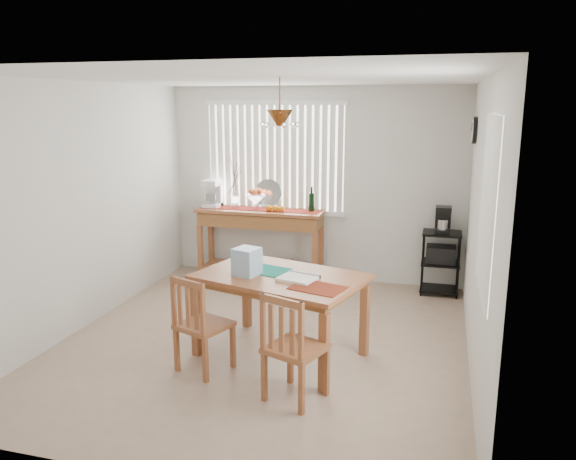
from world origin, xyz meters
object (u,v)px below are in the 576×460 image
(chair_left, at_px, (201,325))
(dining_table, at_px, (280,284))
(wire_cart, at_px, (441,257))
(cart_items, at_px, (443,220))
(chair_right, at_px, (293,348))
(sideboard, at_px, (261,227))

(chair_left, bearing_deg, dining_table, 40.76)
(wire_cart, distance_m, dining_table, 2.70)
(cart_items, relative_size, dining_table, 0.19)
(dining_table, height_order, chair_left, chair_left)
(cart_items, distance_m, chair_right, 3.29)
(dining_table, bearing_deg, cart_items, 57.37)
(sideboard, xyz_separation_m, cart_items, (2.38, 0.02, 0.22))
(cart_items, height_order, chair_right, cart_items)
(wire_cart, distance_m, chair_right, 3.25)
(wire_cart, relative_size, chair_left, 0.89)
(wire_cart, xyz_separation_m, dining_table, (-1.45, -2.26, 0.23))
(wire_cart, relative_size, cart_items, 2.43)
(sideboard, distance_m, wire_cart, 2.39)
(cart_items, bearing_deg, wire_cart, -90.00)
(wire_cart, distance_m, cart_items, 0.47)
(dining_table, distance_m, chair_left, 0.83)
(chair_left, height_order, chair_right, chair_right)
(wire_cart, height_order, cart_items, cart_items)
(cart_items, xyz_separation_m, chair_left, (-2.04, -2.78, -0.51))
(chair_right, bearing_deg, wire_cart, 69.85)
(wire_cart, bearing_deg, chair_right, -110.15)
(sideboard, relative_size, dining_table, 1.01)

